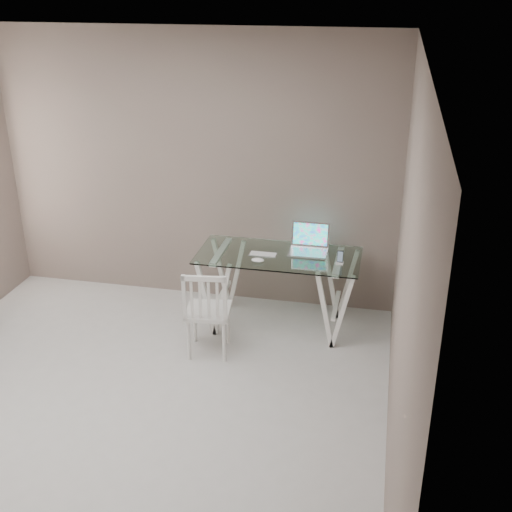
{
  "coord_description": "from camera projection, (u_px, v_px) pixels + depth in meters",
  "views": [
    {
      "loc": [
        1.84,
        -3.6,
        3.12
      ],
      "look_at": [
        0.78,
        1.43,
        0.85
      ],
      "focal_mm": 45.0,
      "sensor_mm": 36.0,
      "label": 1
    }
  ],
  "objects": [
    {
      "name": "phone_dock",
      "position": [
        340.0,
        260.0,
        5.71
      ],
      "size": [
        0.06,
        0.06,
        0.12
      ],
      "color": "white",
      "rests_on": "desk"
    },
    {
      "name": "keyboard",
      "position": [
        263.0,
        254.0,
        5.91
      ],
      "size": [
        0.26,
        0.11,
        0.01
      ],
      "primitive_type": "cube",
      "color": "silver",
      "rests_on": "desk"
    },
    {
      "name": "mouse",
      "position": [
        258.0,
        260.0,
        5.75
      ],
      "size": [
        0.12,
        0.07,
        0.04
      ],
      "primitive_type": "ellipsoid",
      "color": "white",
      "rests_on": "desk"
    },
    {
      "name": "laptop",
      "position": [
        309.0,
        245.0,
        5.97
      ],
      "size": [
        0.36,
        0.3,
        0.25
      ],
      "color": "#B5B5BA",
      "rests_on": "desk"
    },
    {
      "name": "chair",
      "position": [
        207.0,
        310.0,
        5.54
      ],
      "size": [
        0.43,
        0.43,
        0.84
      ],
      "rotation": [
        0.0,
        0.0,
        0.13
      ],
      "color": "silver",
      "rests_on": "ground"
    },
    {
      "name": "desk",
      "position": [
        278.0,
        290.0,
        6.05
      ],
      "size": [
        1.5,
        0.7,
        0.75
      ],
      "color": "silver",
      "rests_on": "ground"
    },
    {
      "name": "room",
      "position": [
        85.0,
        209.0,
        4.16
      ],
      "size": [
        4.5,
        4.52,
        2.71
      ],
      "color": "#B4B1AC",
      "rests_on": "ground"
    }
  ]
}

